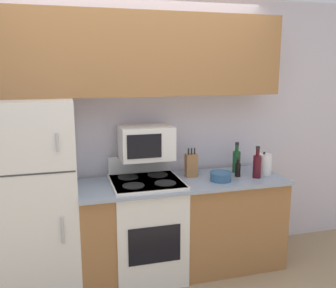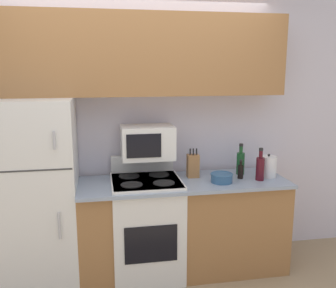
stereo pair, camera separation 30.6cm
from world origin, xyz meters
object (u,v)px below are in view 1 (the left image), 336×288
(refrigerator, at_px, (32,199))
(kettle, at_px, (264,164))
(microwave, at_px, (146,143))
(bowl, at_px, (221,176))
(stove, at_px, (147,227))
(bottle_soy_sauce, at_px, (238,169))
(bottle_wine_red, at_px, (257,165))
(bottle_wine_green, at_px, (236,161))
(knife_block, at_px, (191,165))

(refrigerator, xyz_separation_m, kettle, (2.12, -0.05, 0.16))
(microwave, bearing_deg, refrigerator, -174.08)
(refrigerator, relative_size, bowl, 8.07)
(refrigerator, relative_size, microwave, 3.46)
(stove, xyz_separation_m, bottle_soy_sauce, (0.88, -0.03, 0.48))
(microwave, height_order, bottle_soy_sauce, microwave)
(stove, height_order, bottle_wine_red, bottle_wine_red)
(bowl, height_order, bottle_wine_green, bottle_wine_green)
(stove, distance_m, bowl, 0.82)
(bottle_soy_sauce, bearing_deg, bottle_wine_red, -27.67)
(refrigerator, relative_size, bottle_wine_red, 5.49)
(bowl, bearing_deg, refrigerator, 175.24)
(bottle_wine_red, bearing_deg, refrigerator, 176.13)
(refrigerator, bearing_deg, microwave, 5.92)
(bottle_wine_green, distance_m, kettle, 0.26)
(stove, relative_size, microwave, 2.25)
(bottle_soy_sauce, relative_size, kettle, 0.81)
(bottle_wine_red, relative_size, bottle_wine_green, 1.00)
(bottle_soy_sauce, bearing_deg, knife_block, 163.70)
(bottle_soy_sauce, bearing_deg, bottle_wine_green, 69.60)
(bottle_soy_sauce, distance_m, bottle_wine_red, 0.18)
(kettle, bearing_deg, stove, 178.95)
(stove, relative_size, knife_block, 3.88)
(refrigerator, relative_size, knife_block, 5.96)
(refrigerator, xyz_separation_m, bowl, (1.64, -0.14, 0.10))
(stove, bearing_deg, knife_block, 12.06)
(bottle_wine_red, bearing_deg, stove, 174.06)
(kettle, bearing_deg, microwave, 172.24)
(bowl, bearing_deg, bottle_wine_red, 0.10)
(bottle_soy_sauce, relative_size, bottle_wine_green, 0.60)
(bottle_soy_sauce, height_order, bottle_wine_red, bottle_wine_red)
(bottle_soy_sauce, bearing_deg, refrigerator, 178.32)
(bottle_wine_red, bearing_deg, bowl, -179.90)
(bowl, bearing_deg, stove, 170.82)
(refrigerator, distance_m, knife_block, 1.43)
(refrigerator, relative_size, bottle_wine_green, 5.49)
(stove, bearing_deg, bottle_wine_green, 6.85)
(knife_block, xyz_separation_m, bowl, (0.21, -0.21, -0.07))
(microwave, height_order, kettle, microwave)
(refrigerator, height_order, knife_block, refrigerator)
(refrigerator, height_order, microwave, refrigerator)
(refrigerator, xyz_separation_m, stove, (0.97, -0.03, -0.35))
(knife_block, xyz_separation_m, kettle, (0.70, -0.12, -0.01))
(refrigerator, xyz_separation_m, microwave, (1.00, 0.10, 0.40))
(bowl, height_order, kettle, kettle)
(knife_block, bearing_deg, stove, -167.94)
(bottle_wine_green, bearing_deg, bottle_wine_red, -64.72)
(microwave, distance_m, bowl, 0.74)
(bottle_soy_sauce, height_order, kettle, kettle)
(stove, xyz_separation_m, microwave, (0.03, 0.13, 0.76))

